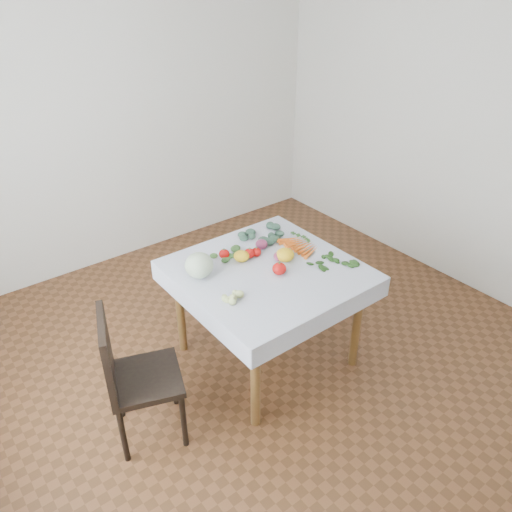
{
  "coord_description": "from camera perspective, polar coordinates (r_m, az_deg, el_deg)",
  "views": [
    {
      "loc": [
        -1.75,
        -2.14,
        2.52
      ],
      "look_at": [
        -0.02,
        0.09,
        0.82
      ],
      "focal_mm": 35.0,
      "sensor_mm": 36.0,
      "label": 1
    }
  ],
  "objects": [
    {
      "name": "onion_a",
      "position": [
        3.49,
        0.63,
        1.34
      ],
      "size": [
        0.11,
        0.11,
        0.07
      ],
      "primitive_type": "ellipsoid",
      "rotation": [
        0.0,
        0.0,
        -0.33
      ],
      "color": "#601B3E",
      "rests_on": "tablecloth"
    },
    {
      "name": "tomato_d",
      "position": [
        3.21,
        2.68,
        -1.47
      ],
      "size": [
        0.11,
        0.11,
        0.08
      ],
      "primitive_type": "ellipsoid",
      "rotation": [
        0.0,
        0.0,
        0.22
      ],
      "color": "red",
      "rests_on": "tablecloth"
    },
    {
      "name": "tomato_c",
      "position": [
        3.41,
        0.03,
        0.45
      ],
      "size": [
        0.09,
        0.09,
        0.06
      ],
      "primitive_type": "ellipsoid",
      "rotation": [
        0.0,
        0.0,
        0.28
      ],
      "color": "red",
      "rests_on": "tablecloth"
    },
    {
      "name": "carrot_bunch",
      "position": [
        3.54,
        5.07,
        1.21
      ],
      "size": [
        0.19,
        0.32,
        0.03
      ],
      "color": "orange",
      "rests_on": "tablecloth"
    },
    {
      "name": "heirloom_back",
      "position": [
        3.35,
        -1.67,
        -0.01
      ],
      "size": [
        0.13,
        0.13,
        0.07
      ],
      "primitive_type": "ellipsoid",
      "rotation": [
        0.0,
        0.0,
        -0.31
      ],
      "color": "yellow",
      "rests_on": "tablecloth"
    },
    {
      "name": "basil_bunch",
      "position": [
        3.37,
        8.77,
        -0.86
      ],
      "size": [
        0.29,
        0.22,
        0.01
      ],
      "color": "#244C17",
      "rests_on": "tablecloth"
    },
    {
      "name": "back_wall",
      "position": [
        4.65,
        -14.84,
        15.46
      ],
      "size": [
        4.0,
        0.04,
        2.7
      ],
      "primitive_type": "cube",
      "color": "white",
      "rests_on": "ground"
    },
    {
      "name": "chair",
      "position": [
        2.98,
        -14.27,
        -12.68
      ],
      "size": [
        0.52,
        0.52,
        0.89
      ],
      "color": "black",
      "rests_on": "ground"
    },
    {
      "name": "heirloom_front",
      "position": [
        3.36,
        3.34,
        0.14
      ],
      "size": [
        0.17,
        0.17,
        0.09
      ],
      "primitive_type": "ellipsoid",
      "rotation": [
        0.0,
        0.0,
        -0.43
      ],
      "color": "yellow",
      "rests_on": "tablecloth"
    },
    {
      "name": "tomato_a",
      "position": [
        3.39,
        -3.66,
        0.24
      ],
      "size": [
        0.09,
        0.09,
        0.06
      ],
      "primitive_type": "ellipsoid",
      "rotation": [
        0.0,
        0.0,
        0.2
      ],
      "color": "red",
      "rests_on": "tablecloth"
    },
    {
      "name": "table",
      "position": [
        3.34,
        1.31,
        -2.97
      ],
      "size": [
        1.0,
        1.0,
        0.75
      ],
      "color": "brown",
      "rests_on": "ground"
    },
    {
      "name": "cabbage",
      "position": [
        3.19,
        -6.52,
        -1.07
      ],
      "size": [
        0.22,
        0.22,
        0.16
      ],
      "primitive_type": "ellipsoid",
      "rotation": [
        0.0,
        0.0,
        -0.27
      ],
      "color": "#ACC2A2",
      "rests_on": "tablecloth"
    },
    {
      "name": "tomatillo_cluster",
      "position": [
        2.99,
        -2.72,
        -4.7
      ],
      "size": [
        0.13,
        0.11,
        0.04
      ],
      "color": "#BDD379",
      "rests_on": "tablecloth"
    },
    {
      "name": "onion_b",
      "position": [
        3.36,
        2.66,
        -0.03
      ],
      "size": [
        0.09,
        0.09,
        0.07
      ],
      "primitive_type": "ellipsoid",
      "rotation": [
        0.0,
        0.0,
        0.21
      ],
      "color": "#601B3E",
      "rests_on": "tablecloth"
    },
    {
      "name": "dill_bunch",
      "position": [
        3.42,
        -2.85,
        0.1
      ],
      "size": [
        0.23,
        0.18,
        0.02
      ],
      "color": "#3E7133",
      "rests_on": "tablecloth"
    },
    {
      "name": "tomato_b",
      "position": [
        3.39,
        -0.75,
        0.31
      ],
      "size": [
        0.08,
        0.08,
        0.07
      ],
      "primitive_type": "ellipsoid",
      "rotation": [
        0.0,
        0.0,
        0.05
      ],
      "color": "red",
      "rests_on": "tablecloth"
    },
    {
      "name": "kale_bunch",
      "position": [
        3.64,
        0.76,
        2.42
      ],
      "size": [
        0.31,
        0.27,
        0.04
      ],
      "color": "#395D49",
      "rests_on": "tablecloth"
    },
    {
      "name": "tablecloth",
      "position": [
        3.29,
        1.33,
        -1.53
      ],
      "size": [
        1.12,
        1.12,
        0.01
      ],
      "primitive_type": "cube",
      "color": "white",
      "rests_on": "table"
    },
    {
      "name": "ground",
      "position": [
        3.75,
        1.19,
        -11.29
      ],
      "size": [
        4.0,
        4.0,
        0.0
      ],
      "primitive_type": "plane",
      "color": "brown"
    }
  ]
}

